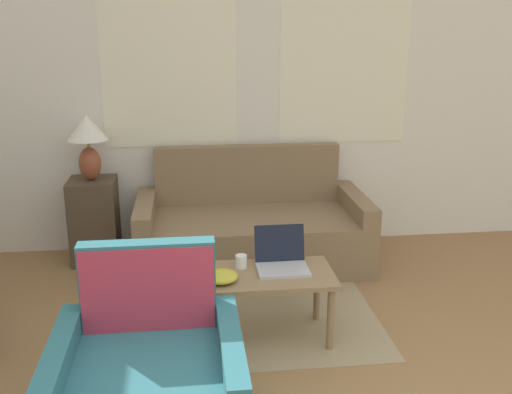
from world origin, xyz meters
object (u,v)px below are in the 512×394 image
at_px(couch, 251,230).
at_px(coffee_table, 261,282).
at_px(table_lamp, 88,138).
at_px(snack_bowl, 221,277).
at_px(laptop, 282,260).
at_px(cup_navy, 241,261).
at_px(armchair, 149,389).
at_px(tv_remote, 206,267).

relative_size(couch, coffee_table, 2.04).
height_order(table_lamp, snack_bowl, table_lamp).
relative_size(couch, laptop, 5.81).
relative_size(cup_navy, snack_bowl, 0.41).
bearing_deg(laptop, table_lamp, 134.73).
relative_size(armchair, snack_bowl, 4.46).
bearing_deg(cup_navy, armchair, -118.09).
bearing_deg(tv_remote, coffee_table, -19.51).
bearing_deg(table_lamp, armchair, -76.45).
xyz_separation_m(laptop, tv_remote, (-0.47, 0.04, -0.05)).
distance_m(armchair, tv_remote, 1.06).
relative_size(table_lamp, coffee_table, 0.58).
bearing_deg(couch, armchair, -108.69).
height_order(couch, coffee_table, couch).
height_order(armchair, snack_bowl, armchair).
xyz_separation_m(cup_navy, tv_remote, (-0.22, 0.01, -0.03)).
relative_size(coffee_table, laptop, 2.84).
bearing_deg(cup_navy, couch, 80.41).
relative_size(laptop, tv_remote, 2.07).
distance_m(coffee_table, cup_navy, 0.18).
distance_m(table_lamp, cup_navy, 1.79).
relative_size(table_lamp, laptop, 1.65).
height_order(coffee_table, cup_navy, cup_navy).
relative_size(snack_bowl, tv_remote, 1.30).
distance_m(couch, laptop, 1.20).
relative_size(coffee_table, tv_remote, 5.89).
height_order(coffee_table, tv_remote, tv_remote).
bearing_deg(snack_bowl, armchair, -116.13).
relative_size(couch, snack_bowl, 9.23).
distance_m(couch, armchair, 2.25).
bearing_deg(couch, tv_remote, -109.98).
bearing_deg(snack_bowl, tv_remote, 112.32).
relative_size(coffee_table, snack_bowl, 4.51).
height_order(couch, laptop, couch).
height_order(laptop, cup_navy, laptop).
relative_size(armchair, laptop, 2.81).
bearing_deg(snack_bowl, cup_navy, 54.58).
bearing_deg(cup_navy, laptop, -8.19).
height_order(couch, cup_navy, couch).
distance_m(armchair, cup_navy, 1.14).
xyz_separation_m(laptop, cup_navy, (-0.25, 0.04, -0.01)).
distance_m(coffee_table, tv_remote, 0.36).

